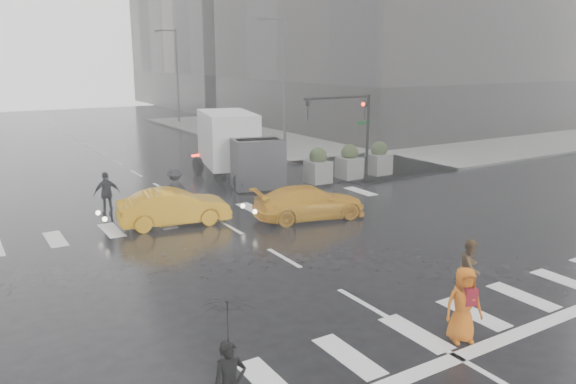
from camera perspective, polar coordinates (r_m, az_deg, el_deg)
ground at (r=18.40m, az=-0.39°, el=-6.73°), size 120.00×120.00×0.00m
sidewalk_ne at (r=43.47m, az=9.67°, el=5.05°), size 35.00×35.00×0.15m
road_markings at (r=18.40m, az=-0.39°, el=-6.71°), size 18.00×48.00×0.01m
traffic_signal_pole at (r=29.17m, az=6.61°, el=7.25°), size 4.45×0.42×4.50m
street_lamp_near at (r=38.31m, az=-0.51°, el=11.43°), size 2.15×0.22×9.00m
street_lamp_far at (r=56.37m, az=-11.33°, el=11.87°), size 2.15×0.22×9.00m
planter_west at (r=28.47m, az=3.07°, el=2.62°), size 1.10×1.10×1.80m
planter_mid at (r=29.64m, az=6.25°, el=3.00°), size 1.10×1.10×1.80m
planter_east at (r=30.89m, az=9.19°, el=3.33°), size 1.10×1.10×1.80m
pedestrian_black at (r=9.99m, az=-6.04°, el=-15.04°), size 1.14×1.16×2.43m
pedestrian_brown at (r=16.14m, az=18.06°, el=-7.35°), size 0.96×0.86×1.61m
pedestrian_orange at (r=13.63m, az=17.42°, el=-10.85°), size 1.03×0.87×1.78m
pedestrian_far_a at (r=24.26m, az=-17.91°, el=-0.15°), size 1.10×0.72×1.81m
pedestrian_far_b at (r=24.05m, az=-11.36°, el=0.17°), size 1.34×1.03×1.84m
taxi_mid at (r=22.20m, az=-11.51°, el=-1.53°), size 4.45×2.15×1.41m
taxi_rear at (r=22.63m, az=2.21°, el=-1.07°), size 4.35×2.62×1.34m
box_truck at (r=29.58m, az=-5.36°, el=4.77°), size 2.49×6.64×3.53m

